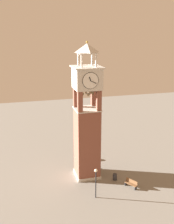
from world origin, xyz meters
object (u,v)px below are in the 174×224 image
object	(u,v)px
clock_tower	(87,123)
lamp_post	(96,178)
trash_bin	(115,177)
park_bench	(131,183)

from	to	relation	value
clock_tower	lamp_post	size ratio (longest dim) A/B	4.74
lamp_post	trash_bin	xyz separation A→B (m)	(3.08, -3.43, -2.11)
trash_bin	clock_tower	bearing A→B (deg)	56.60
park_bench	trash_bin	xyz separation A→B (m)	(2.10, 1.30, -0.08)
trash_bin	park_bench	bearing A→B (deg)	-148.19
park_bench	trash_bin	size ratio (longest dim) A/B	1.99
clock_tower	lamp_post	xyz separation A→B (m)	(-5.13, 0.34, -4.64)
park_bench	lamp_post	xyz separation A→B (m)	(-0.98, 4.74, 2.03)
park_bench	trash_bin	distance (m)	2.47
clock_tower	park_bench	distance (m)	9.00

